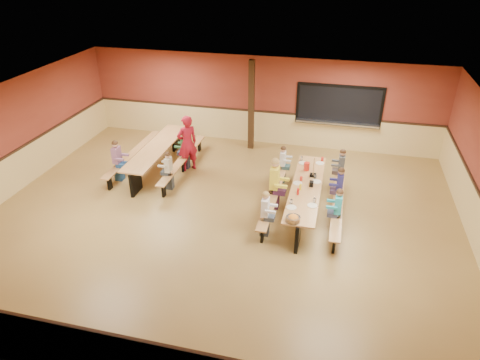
# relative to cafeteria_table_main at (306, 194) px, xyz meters

# --- Properties ---
(ground) EXTENTS (12.00, 12.00, 0.00)m
(ground) POSITION_rel_cafeteria_table_main_xyz_m (-2.04, -0.81, -0.53)
(ground) COLOR olive
(ground) RESTS_ON ground
(room_envelope) EXTENTS (12.04, 10.04, 3.02)m
(room_envelope) POSITION_rel_cafeteria_table_main_xyz_m (-2.04, -0.81, 0.16)
(room_envelope) COLOR brown
(room_envelope) RESTS_ON ground
(kitchen_pass_through) EXTENTS (2.78, 0.28, 1.38)m
(kitchen_pass_through) POSITION_rel_cafeteria_table_main_xyz_m (0.56, 4.15, 0.96)
(kitchen_pass_through) COLOR black
(kitchen_pass_through) RESTS_ON ground
(structural_post) EXTENTS (0.18, 0.18, 3.00)m
(structural_post) POSITION_rel_cafeteria_table_main_xyz_m (-2.24, 3.59, 0.97)
(structural_post) COLOR black
(structural_post) RESTS_ON ground
(cafeteria_table_main) EXTENTS (1.91, 3.70, 0.74)m
(cafeteria_table_main) POSITION_rel_cafeteria_table_main_xyz_m (0.00, 0.00, 0.00)
(cafeteria_table_main) COLOR #B17C46
(cafeteria_table_main) RESTS_ON ground
(cafeteria_table_second) EXTENTS (1.91, 3.70, 0.74)m
(cafeteria_table_second) POSITION_rel_cafeteria_table_main_xyz_m (-4.70, 1.38, 0.00)
(cafeteria_table_second) COLOR #B17C46
(cafeteria_table_second) RESTS_ON ground
(seated_child_white_left) EXTENTS (0.35, 0.29, 1.17)m
(seated_child_white_left) POSITION_rel_cafeteria_table_main_xyz_m (-0.83, -1.27, 0.06)
(seated_child_white_left) COLOR white
(seated_child_white_left) RESTS_ON ground
(seated_adult_yellow) EXTENTS (0.47, 0.38, 1.41)m
(seated_adult_yellow) POSITION_rel_cafeteria_table_main_xyz_m (-0.83, 0.01, 0.18)
(seated_adult_yellow) COLOR yellow
(seated_adult_yellow) RESTS_ON ground
(seated_child_grey_left) EXTENTS (0.33, 0.27, 1.12)m
(seated_child_grey_left) POSITION_rel_cafeteria_table_main_xyz_m (-0.83, 1.43, 0.04)
(seated_child_grey_left) COLOR white
(seated_child_grey_left) RESTS_ON ground
(seated_child_teal_right) EXTENTS (0.35, 0.29, 1.17)m
(seated_child_teal_right) POSITION_rel_cafeteria_table_main_xyz_m (0.83, -0.75, 0.06)
(seated_child_teal_right) COLOR teal
(seated_child_teal_right) RESTS_ON ground
(seated_child_navy_right) EXTENTS (0.35, 0.29, 1.17)m
(seated_child_navy_right) POSITION_rel_cafeteria_table_main_xyz_m (0.83, 0.35, 0.06)
(seated_child_navy_right) COLOR navy
(seated_child_navy_right) RESTS_ON ground
(seated_child_char_right) EXTENTS (0.36, 0.29, 1.19)m
(seated_child_char_right) POSITION_rel_cafeteria_table_main_xyz_m (0.83, 1.48, 0.07)
(seated_child_char_right) COLOR #45494E
(seated_child_char_right) RESTS_ON ground
(seated_child_purple_sec) EXTENTS (0.38, 0.31, 1.24)m
(seated_child_purple_sec) POSITION_rel_cafeteria_table_main_xyz_m (-5.53, 0.42, 0.09)
(seated_child_purple_sec) COLOR #85577A
(seated_child_purple_sec) RESTS_ON ground
(seated_child_green_sec) EXTENTS (0.36, 0.29, 1.18)m
(seated_child_green_sec) POSITION_rel_cafeteria_table_main_xyz_m (-3.88, 1.61, 0.06)
(seated_child_green_sec) COLOR #316B3D
(seated_child_green_sec) RESTS_ON ground
(seated_child_tan_sec) EXTENTS (0.33, 0.27, 1.12)m
(seated_child_tan_sec) POSITION_rel_cafeteria_table_main_xyz_m (-3.88, 0.28, 0.03)
(seated_child_tan_sec) COLOR beige
(seated_child_tan_sec) RESTS_ON ground
(standing_woman) EXTENTS (0.76, 0.75, 1.76)m
(standing_woman) POSITION_rel_cafeteria_table_main_xyz_m (-3.76, 1.53, 0.35)
(standing_woman) COLOR #A41225
(standing_woman) RESTS_ON ground
(punch_pitcher) EXTENTS (0.16, 0.16, 0.22)m
(punch_pitcher) POSITION_rel_cafeteria_table_main_xyz_m (-0.09, 0.91, 0.32)
(punch_pitcher) COLOR red
(punch_pitcher) RESTS_ON cafeteria_table_main
(chip_bowl) EXTENTS (0.32, 0.32, 0.15)m
(chip_bowl) POSITION_rel_cafeteria_table_main_xyz_m (-0.12, -1.65, 0.29)
(chip_bowl) COLOR orange
(chip_bowl) RESTS_ON cafeteria_table_main
(napkin_dispenser) EXTENTS (0.10, 0.14, 0.13)m
(napkin_dispenser) POSITION_rel_cafeteria_table_main_xyz_m (0.12, 0.05, 0.28)
(napkin_dispenser) COLOR black
(napkin_dispenser) RESTS_ON cafeteria_table_main
(condiment_mustard) EXTENTS (0.06, 0.06, 0.17)m
(condiment_mustard) POSITION_rel_cafeteria_table_main_xyz_m (-0.13, -0.22, 0.30)
(condiment_mustard) COLOR yellow
(condiment_mustard) RESTS_ON cafeteria_table_main
(condiment_ketchup) EXTENTS (0.06, 0.06, 0.17)m
(condiment_ketchup) POSITION_rel_cafeteria_table_main_xyz_m (-0.16, -0.46, 0.30)
(condiment_ketchup) COLOR #B2140F
(condiment_ketchup) RESTS_ON cafeteria_table_main
(table_paddle) EXTENTS (0.16, 0.16, 0.56)m
(table_paddle) POSITION_rel_cafeteria_table_main_xyz_m (0.11, 0.59, 0.35)
(table_paddle) COLOR black
(table_paddle) RESTS_ON cafeteria_table_main
(place_settings) EXTENTS (0.65, 3.30, 0.11)m
(place_settings) POSITION_rel_cafeteria_table_main_xyz_m (0.00, -0.00, 0.27)
(place_settings) COLOR beige
(place_settings) RESTS_ON cafeteria_table_main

